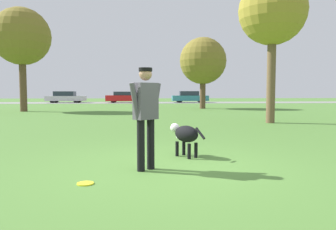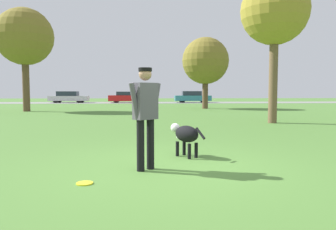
{
  "view_description": "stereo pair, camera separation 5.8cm",
  "coord_description": "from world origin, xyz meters",
  "px_view_note": "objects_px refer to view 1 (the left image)",
  "views": [
    {
      "loc": [
        -0.42,
        -5.64,
        1.33
      ],
      "look_at": [
        0.01,
        0.39,
        0.9
      ],
      "focal_mm": 35.0,
      "sensor_mm": 36.0,
      "label": 1
    },
    {
      "loc": [
        -0.36,
        -5.65,
        1.33
      ],
      "look_at": [
        0.01,
        0.39,
        0.9
      ],
      "focal_mm": 35.0,
      "sensor_mm": 36.0,
      "label": 2
    }
  ],
  "objects_px": {
    "person": "(146,110)",
    "parked_car_red": "(125,97)",
    "frisbee": "(85,183)",
    "tree_far_right": "(203,61)",
    "parked_car_silver": "(66,97)",
    "parked_car_teal": "(190,97)",
    "tree_far_left": "(22,37)",
    "dog": "(185,135)",
    "tree_near_right": "(273,12)"
  },
  "relations": [
    {
      "from": "tree_far_right",
      "to": "parked_car_red",
      "type": "xyz_separation_m",
      "value": [
        -6.95,
        14.1,
        -3.05
      ]
    },
    {
      "from": "dog",
      "to": "tree_far_left",
      "type": "height_order",
      "value": "tree_far_left"
    },
    {
      "from": "person",
      "to": "dog",
      "type": "height_order",
      "value": "person"
    },
    {
      "from": "dog",
      "to": "tree_far_right",
      "type": "relative_size",
      "value": 0.16
    },
    {
      "from": "dog",
      "to": "frisbee",
      "type": "bearing_deg",
      "value": 103.32
    },
    {
      "from": "tree_far_right",
      "to": "parked_car_red",
      "type": "distance_m",
      "value": 16.01
    },
    {
      "from": "dog",
      "to": "parked_car_silver",
      "type": "height_order",
      "value": "parked_car_silver"
    },
    {
      "from": "parked_car_silver",
      "to": "person",
      "type": "bearing_deg",
      "value": -73.57
    },
    {
      "from": "tree_far_left",
      "to": "parked_car_silver",
      "type": "distance_m",
      "value": 17.93
    },
    {
      "from": "person",
      "to": "tree_near_right",
      "type": "relative_size",
      "value": 0.28
    },
    {
      "from": "person",
      "to": "parked_car_red",
      "type": "relative_size",
      "value": 0.38
    },
    {
      "from": "person",
      "to": "tree_far_left",
      "type": "distance_m",
      "value": 19.38
    },
    {
      "from": "tree_near_right",
      "to": "parked_car_red",
      "type": "bearing_deg",
      "value": 106.6
    },
    {
      "from": "tree_near_right",
      "to": "tree_far_left",
      "type": "distance_m",
      "value": 16.25
    },
    {
      "from": "dog",
      "to": "tree_near_right",
      "type": "relative_size",
      "value": 0.14
    },
    {
      "from": "parked_car_silver",
      "to": "parked_car_red",
      "type": "bearing_deg",
      "value": -1.98
    },
    {
      "from": "frisbee",
      "to": "tree_near_right",
      "type": "height_order",
      "value": "tree_near_right"
    },
    {
      "from": "parked_car_red",
      "to": "parked_car_teal",
      "type": "distance_m",
      "value": 7.87
    },
    {
      "from": "tree_far_right",
      "to": "tree_far_left",
      "type": "xyz_separation_m",
      "value": [
        -12.69,
        -2.89,
        1.24
      ]
    },
    {
      "from": "tree_far_right",
      "to": "tree_near_right",
      "type": "bearing_deg",
      "value": -86.12
    },
    {
      "from": "tree_near_right",
      "to": "parked_car_red",
      "type": "xyz_separation_m",
      "value": [
        -7.76,
        26.02,
        -3.98
      ]
    },
    {
      "from": "tree_near_right",
      "to": "parked_car_teal",
      "type": "xyz_separation_m",
      "value": [
        0.11,
        26.05,
        -3.96
      ]
    },
    {
      "from": "frisbee",
      "to": "parked_car_teal",
      "type": "xyz_separation_m",
      "value": [
        6.33,
        34.95,
        0.67
      ]
    },
    {
      "from": "frisbee",
      "to": "tree_far_left",
      "type": "distance_m",
      "value": 19.98
    },
    {
      "from": "parked_car_red",
      "to": "parked_car_teal",
      "type": "xyz_separation_m",
      "value": [
        7.87,
        0.03,
        0.02
      ]
    },
    {
      "from": "person",
      "to": "parked_car_silver",
      "type": "xyz_separation_m",
      "value": [
        -9.48,
        34.5,
        -0.35
      ]
    },
    {
      "from": "parked_car_silver",
      "to": "tree_far_left",
      "type": "bearing_deg",
      "value": -84.57
    },
    {
      "from": "tree_near_right",
      "to": "parked_car_teal",
      "type": "height_order",
      "value": "tree_near_right"
    },
    {
      "from": "dog",
      "to": "tree_far_left",
      "type": "xyz_separation_m",
      "value": [
        -8.96,
        16.04,
        4.5
      ]
    },
    {
      "from": "frisbee",
      "to": "parked_car_silver",
      "type": "bearing_deg",
      "value": 103.7
    },
    {
      "from": "person",
      "to": "tree_far_left",
      "type": "relative_size",
      "value": 0.25
    },
    {
      "from": "tree_near_right",
      "to": "tree_far_left",
      "type": "relative_size",
      "value": 0.89
    },
    {
      "from": "dog",
      "to": "frisbee",
      "type": "height_order",
      "value": "dog"
    },
    {
      "from": "parked_car_red",
      "to": "tree_near_right",
      "type": "bearing_deg",
      "value": -73.03
    },
    {
      "from": "person",
      "to": "frisbee",
      "type": "bearing_deg",
      "value": -176.98
    },
    {
      "from": "tree_near_right",
      "to": "parked_car_teal",
      "type": "distance_m",
      "value": 26.35
    },
    {
      "from": "tree_far_left",
      "to": "parked_car_red",
      "type": "height_order",
      "value": "tree_far_left"
    },
    {
      "from": "tree_near_right",
      "to": "parked_car_red",
      "type": "height_order",
      "value": "tree_near_right"
    },
    {
      "from": "parked_car_red",
      "to": "tree_far_right",
      "type": "bearing_deg",
      "value": -63.4
    },
    {
      "from": "person",
      "to": "parked_car_silver",
      "type": "distance_m",
      "value": 35.78
    },
    {
      "from": "tree_far_right",
      "to": "parked_car_red",
      "type": "bearing_deg",
      "value": 116.24
    },
    {
      "from": "tree_near_right",
      "to": "parked_car_silver",
      "type": "relative_size",
      "value": 1.33
    },
    {
      "from": "person",
      "to": "parked_car_red",
      "type": "height_order",
      "value": "person"
    },
    {
      "from": "person",
      "to": "frisbee",
      "type": "height_order",
      "value": "person"
    },
    {
      "from": "person",
      "to": "parked_car_teal",
      "type": "relative_size",
      "value": 0.39
    },
    {
      "from": "tree_far_right",
      "to": "person",
      "type": "bearing_deg",
      "value": -102.76
    },
    {
      "from": "frisbee",
      "to": "parked_car_silver",
      "type": "height_order",
      "value": "parked_car_silver"
    },
    {
      "from": "dog",
      "to": "tree_far_right",
      "type": "distance_m",
      "value": 19.56
    },
    {
      "from": "frisbee",
      "to": "tree_near_right",
      "type": "bearing_deg",
      "value": 55.04
    },
    {
      "from": "frisbee",
      "to": "tree_far_right",
      "type": "bearing_deg",
      "value": 75.43
    }
  ]
}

